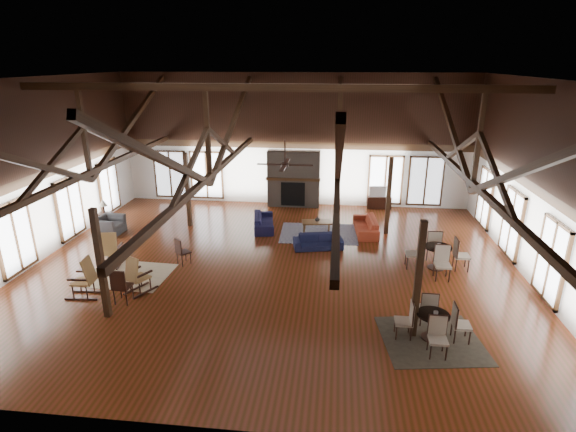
# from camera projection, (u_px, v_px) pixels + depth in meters

# --- Properties ---
(floor) EXTENTS (16.00, 16.00, 0.00)m
(floor) POSITION_uv_depth(u_px,v_px,m) (274.00, 267.00, 14.94)
(floor) COLOR maroon
(floor) RESTS_ON ground
(ceiling) EXTENTS (16.00, 14.00, 0.02)m
(ceiling) POSITION_uv_depth(u_px,v_px,m) (272.00, 79.00, 12.96)
(ceiling) COLOR black
(ceiling) RESTS_ON wall_back
(wall_back) EXTENTS (16.00, 0.02, 6.00)m
(wall_back) POSITION_uv_depth(u_px,v_px,m) (295.00, 141.00, 20.52)
(wall_back) COLOR white
(wall_back) RESTS_ON floor
(wall_front) EXTENTS (16.00, 0.02, 6.00)m
(wall_front) POSITION_uv_depth(u_px,v_px,m) (212.00, 286.00, 7.39)
(wall_front) COLOR white
(wall_front) RESTS_ON floor
(wall_left) EXTENTS (0.02, 14.00, 6.00)m
(wall_left) POSITION_uv_depth(u_px,v_px,m) (33.00, 173.00, 14.79)
(wall_left) COLOR white
(wall_left) RESTS_ON floor
(wall_right) EXTENTS (0.02, 14.00, 6.00)m
(wall_right) POSITION_uv_depth(u_px,v_px,m) (543.00, 187.00, 13.12)
(wall_right) COLOR white
(wall_right) RESTS_ON floor
(roof_truss) EXTENTS (15.60, 14.07, 3.14)m
(roof_truss) POSITION_uv_depth(u_px,v_px,m) (272.00, 146.00, 13.61)
(roof_truss) COLOR #321D0D
(roof_truss) RESTS_ON wall_back
(post_grid) EXTENTS (8.16, 7.16, 3.05)m
(post_grid) POSITION_uv_depth(u_px,v_px,m) (273.00, 224.00, 14.44)
(post_grid) COLOR #321D0D
(post_grid) RESTS_ON floor
(fireplace) EXTENTS (2.50, 0.69, 2.60)m
(fireplace) POSITION_uv_depth(u_px,v_px,m) (294.00, 179.00, 20.78)
(fireplace) COLOR #61554A
(fireplace) RESTS_ON floor
(ceiling_fan) EXTENTS (1.60, 1.60, 0.75)m
(ceiling_fan) POSITION_uv_depth(u_px,v_px,m) (285.00, 164.00, 12.72)
(ceiling_fan) COLOR black
(ceiling_fan) RESTS_ON roof_truss
(sofa_navy_front) EXTENTS (1.88, 1.05, 0.52)m
(sofa_navy_front) POSITION_uv_depth(u_px,v_px,m) (318.00, 242.00, 16.32)
(sofa_navy_front) COLOR #131634
(sofa_navy_front) RESTS_ON floor
(sofa_navy_left) EXTENTS (2.06, 1.08, 0.57)m
(sofa_navy_left) POSITION_uv_depth(u_px,v_px,m) (264.00, 221.00, 18.27)
(sofa_navy_left) COLOR #151438
(sofa_navy_left) RESTS_ON floor
(sofa_orange) EXTENTS (2.12, 0.96, 0.60)m
(sofa_orange) POSITION_uv_depth(u_px,v_px,m) (366.00, 225.00, 17.79)
(sofa_orange) COLOR #9A331D
(sofa_orange) RESTS_ON floor
(coffee_table) EXTENTS (1.23, 0.74, 0.45)m
(coffee_table) POSITION_uv_depth(u_px,v_px,m) (317.00, 223.00, 17.84)
(coffee_table) COLOR brown
(coffee_table) RESTS_ON floor
(vase) EXTENTS (0.25, 0.25, 0.20)m
(vase) POSITION_uv_depth(u_px,v_px,m) (317.00, 219.00, 17.79)
(vase) COLOR #B2B2B2
(vase) RESTS_ON coffee_table
(armchair) EXTENTS (1.11, 0.99, 0.69)m
(armchair) POSITION_uv_depth(u_px,v_px,m) (109.00, 225.00, 17.68)
(armchair) COLOR #2B2B2E
(armchair) RESTS_ON floor
(side_table_lamp) EXTENTS (0.47, 0.47, 1.21)m
(side_table_lamp) POSITION_uv_depth(u_px,v_px,m) (105.00, 217.00, 18.26)
(side_table_lamp) COLOR black
(side_table_lamp) RESTS_ON floor
(rocking_chair_a) EXTENTS (0.67, 1.03, 1.22)m
(rocking_chair_a) POSITION_uv_depth(u_px,v_px,m) (111.00, 250.00, 14.80)
(rocking_chair_a) COLOR brown
(rocking_chair_a) RESTS_ON floor
(rocking_chair_b) EXTENTS (0.85, 1.02, 1.17)m
(rocking_chair_b) POSITION_uv_depth(u_px,v_px,m) (136.00, 276.00, 13.10)
(rocking_chair_b) COLOR brown
(rocking_chair_b) RESTS_ON floor
(rocking_chair_c) EXTENTS (0.98, 0.58, 1.22)m
(rocking_chair_c) POSITION_uv_depth(u_px,v_px,m) (86.00, 278.00, 12.89)
(rocking_chair_c) COLOR brown
(rocking_chair_c) RESTS_ON floor
(side_chair_a) EXTENTS (0.56, 0.56, 0.93)m
(side_chair_a) POSITION_uv_depth(u_px,v_px,m) (181.00, 250.00, 14.93)
(side_chair_a) COLOR black
(side_chair_a) RESTS_ON floor
(side_chair_b) EXTENTS (0.47, 0.47, 1.07)m
(side_chair_b) POSITION_uv_depth(u_px,v_px,m) (120.00, 284.00, 12.48)
(side_chair_b) COLOR black
(side_chair_b) RESTS_ON floor
(cafe_table_near) EXTENTS (1.82, 1.82, 0.96)m
(cafe_table_near) POSITION_uv_depth(u_px,v_px,m) (433.00, 321.00, 10.95)
(cafe_table_near) COLOR black
(cafe_table_near) RESTS_ON floor
(cafe_table_far) EXTENTS (2.05, 2.05, 1.07)m
(cafe_table_far) POSITION_uv_depth(u_px,v_px,m) (437.00, 253.00, 14.66)
(cafe_table_far) COLOR black
(cafe_table_far) RESTS_ON floor
(cup_near) EXTENTS (0.12, 0.12, 0.09)m
(cup_near) POSITION_uv_depth(u_px,v_px,m) (436.00, 313.00, 10.84)
(cup_near) COLOR #B2B2B2
(cup_near) RESTS_ON cafe_table_near
(cup_far) EXTENTS (0.13, 0.13, 0.10)m
(cup_far) POSITION_uv_depth(u_px,v_px,m) (439.00, 245.00, 14.57)
(cup_far) COLOR #B2B2B2
(cup_far) RESTS_ON cafe_table_far
(tv_console) EXTENTS (1.09, 0.41, 0.55)m
(tv_console) POSITION_uv_depth(u_px,v_px,m) (379.00, 202.00, 20.77)
(tv_console) COLOR black
(tv_console) RESTS_ON floor
(television) EXTENTS (0.91, 0.23, 0.52)m
(television) POSITION_uv_depth(u_px,v_px,m) (379.00, 191.00, 20.60)
(television) COLOR #B2B2B2
(television) RESTS_ON tv_console
(rug_tan) EXTENTS (2.62, 2.11, 0.01)m
(rug_tan) POSITION_uv_depth(u_px,v_px,m) (129.00, 275.00, 14.36)
(rug_tan) COLOR tan
(rug_tan) RESTS_ON floor
(rug_navy) EXTENTS (3.07, 2.34, 0.01)m
(rug_navy) POSITION_uv_depth(u_px,v_px,m) (319.00, 233.00, 17.79)
(rug_navy) COLOR #181742
(rug_navy) RESTS_ON floor
(rug_dark) EXTENTS (2.65, 2.47, 0.01)m
(rug_dark) POSITION_uv_depth(u_px,v_px,m) (431.00, 340.00, 11.03)
(rug_dark) COLOR black
(rug_dark) RESTS_ON floor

